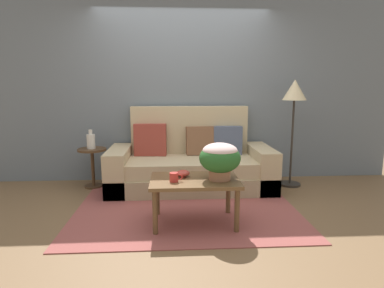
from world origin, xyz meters
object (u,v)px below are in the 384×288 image
(coffee_table, at_px, (195,185))
(snack_bowl, at_px, (183,173))
(floor_lamp, at_px, (294,99))
(table_vase, at_px, (91,141))
(side_table, at_px, (92,161))
(potted_plant, at_px, (220,157))
(couch, at_px, (191,164))
(coffee_mug, at_px, (174,177))

(coffee_table, height_order, snack_bowl, snack_bowl)
(floor_lamp, height_order, table_vase, floor_lamp)
(side_table, height_order, floor_lamp, floor_lamp)
(side_table, xyz_separation_m, potted_plant, (1.58, -1.36, 0.32))
(couch, height_order, potted_plant, couch)
(couch, distance_m, floor_lamp, 1.69)
(couch, relative_size, coffee_mug, 17.23)
(floor_lamp, xyz_separation_m, table_vase, (-2.80, 0.09, -0.56))
(floor_lamp, bearing_deg, couch, 179.79)
(coffee_mug, bearing_deg, table_vase, 128.89)
(coffee_table, relative_size, side_table, 1.62)
(snack_bowl, bearing_deg, coffee_mug, -118.75)
(coffee_table, height_order, potted_plant, potted_plant)
(coffee_table, distance_m, potted_plant, 0.38)
(couch, bearing_deg, snack_bowl, -97.21)
(couch, bearing_deg, floor_lamp, -0.21)
(side_table, xyz_separation_m, snack_bowl, (1.22, -1.24, 0.13))
(potted_plant, height_order, coffee_mug, potted_plant)
(floor_lamp, distance_m, potted_plant, 1.83)
(coffee_mug, bearing_deg, side_table, 128.71)
(side_table, height_order, potted_plant, potted_plant)
(couch, xyz_separation_m, table_vase, (-1.37, 0.08, 0.33))
(couch, xyz_separation_m, coffee_mug, (-0.24, -1.33, 0.19))
(coffee_table, height_order, coffee_mug, coffee_mug)
(couch, distance_m, table_vase, 1.41)
(potted_plant, bearing_deg, side_table, 139.39)
(coffee_mug, bearing_deg, couch, 79.80)
(side_table, distance_m, potted_plant, 2.11)
(coffee_table, bearing_deg, floor_lamp, 40.23)
(side_table, bearing_deg, coffee_mug, -51.29)
(potted_plant, xyz_separation_m, snack_bowl, (-0.36, 0.12, -0.19))
(floor_lamp, relative_size, table_vase, 5.65)
(table_vase, bearing_deg, coffee_table, -44.57)
(snack_bowl, bearing_deg, floor_lamp, 36.22)
(coffee_table, height_order, floor_lamp, floor_lamp)
(side_table, bearing_deg, potted_plant, -40.61)
(couch, height_order, floor_lamp, floor_lamp)
(snack_bowl, bearing_deg, couch, 82.79)
(potted_plant, distance_m, snack_bowl, 0.43)
(potted_plant, distance_m, table_vase, 2.09)
(floor_lamp, xyz_separation_m, coffee_mug, (-1.67, -1.32, -0.70))
(couch, relative_size, table_vase, 8.41)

